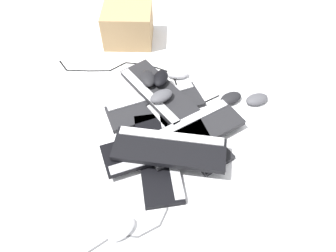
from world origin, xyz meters
The scene contains 17 objects.
ground_plane centered at (0.00, 0.00, 0.00)m, with size 3.20×3.20×0.00m, color white.
keyboard_0 centered at (0.15, 0.03, 0.01)m, with size 0.15×0.44×0.03m.
keyboard_1 centered at (-0.12, 0.11, 0.01)m, with size 0.46×0.24×0.03m.
keyboard_2 centered at (-0.04, -0.05, 0.01)m, with size 0.46×0.25×0.03m.
keyboard_3 centered at (-0.09, 0.10, 0.04)m, with size 0.16×0.44×0.03m.
keyboard_4 centered at (0.20, -0.01, 0.04)m, with size 0.46×0.26×0.03m.
keyboard_5 centered at (-0.08, -0.06, 0.04)m, with size 0.23×0.46×0.03m.
keyboard_6 centered at (-0.14, 0.07, 0.07)m, with size 0.35×0.46×0.03m.
mouse_0 centered at (0.31, -0.15, 0.02)m, with size 0.11×0.07×0.04m, color #B7B7BC.
mouse_1 centered at (0.13, 0.00, 0.08)m, with size 0.11×0.07×0.04m, color #4C4C51.
mouse_2 centered at (0.06, -0.32, 0.02)m, with size 0.11×0.07×0.04m, color black.
mouse_3 centered at (0.25, -0.04, 0.08)m, with size 0.11×0.07×0.04m, color black.
mouse_4 centered at (0.27, 0.02, 0.08)m, with size 0.11×0.07×0.04m, color black.
mouse_5 centered at (0.01, -0.43, 0.02)m, with size 0.11×0.07×0.04m, color #4C4C51.
mouse_6 centered at (-0.36, 0.33, 0.02)m, with size 0.11×0.07×0.04m, color silver.
cable_0 centered at (0.37, 0.03, 0.00)m, with size 0.55×0.67×0.01m.
cardboard_box centered at (0.68, -0.01, 0.09)m, with size 0.26×0.22×0.19m, color tan.
Camera 1 is at (-0.82, 0.34, 1.13)m, focal length 35.00 mm.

